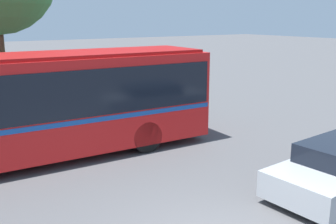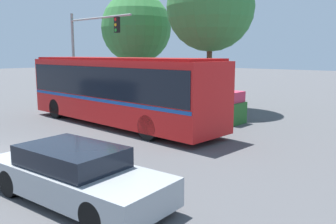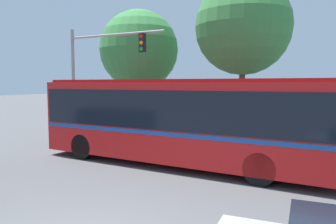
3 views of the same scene
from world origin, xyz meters
TOP-DOWN VIEW (x-y plane):
  - city_bus at (-1.28, 6.84)m, footprint 11.29×2.99m
  - traffic_light_pole at (-7.66, 9.84)m, footprint 5.78×0.24m
  - flowering_hedge at (-1.99, 10.60)m, footprint 10.20×1.27m
  - street_tree_left at (-7.58, 14.16)m, footprint 5.04×5.04m
  - street_tree_centre at (-0.66, 13.42)m, footprint 5.06×5.06m

SIDE VIEW (x-z plane):
  - flowering_hedge at x=-1.99m, z-range -0.01..1.54m
  - city_bus at x=-1.28m, z-range 0.22..3.38m
  - traffic_light_pole at x=-7.66m, z-range 0.98..6.92m
  - street_tree_left at x=-7.58m, z-range 1.32..9.02m
  - street_tree_centre at x=-0.66m, z-range 1.71..10.22m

